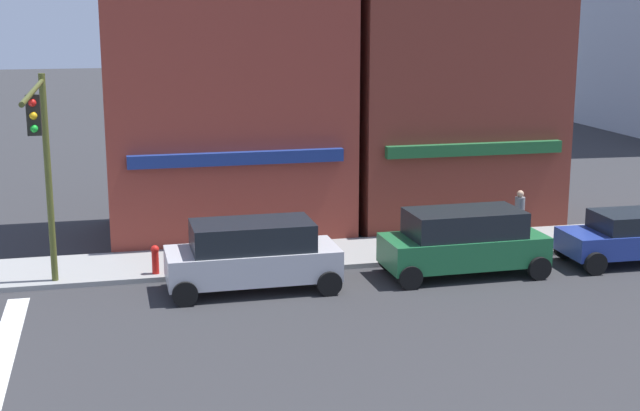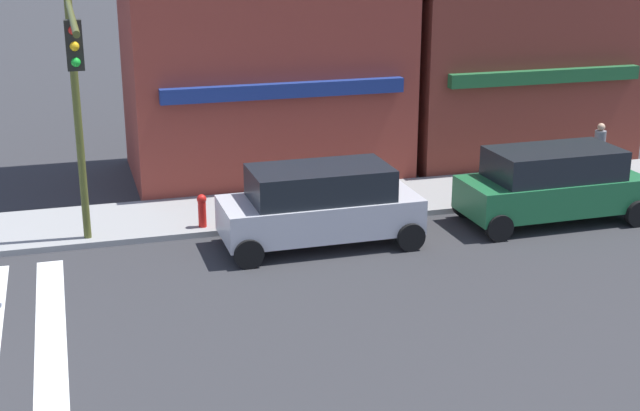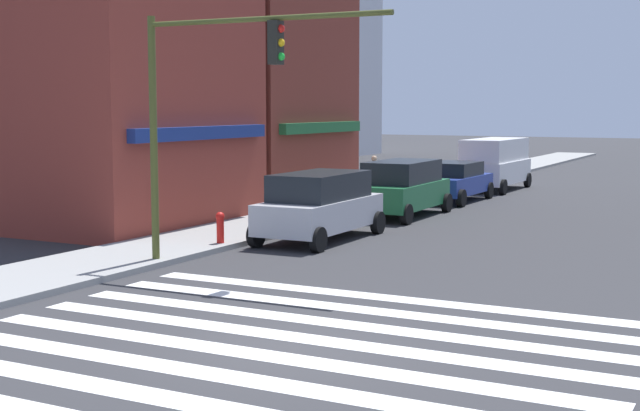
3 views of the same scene
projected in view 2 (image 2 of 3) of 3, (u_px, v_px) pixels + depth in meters
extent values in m
cube|color=silver|center=(51.00, 371.00, 15.42)|extent=(0.57, 10.80, 0.01)
cube|color=maroon|center=(262.00, 4.00, 26.09)|extent=(8.03, 5.00, 10.18)
cube|color=navy|center=(285.00, 90.00, 24.31)|extent=(6.82, 0.30, 0.40)
cube|color=#1E592D|center=(546.00, 77.00, 26.45)|extent=(6.21, 0.30, 0.40)
cylinder|color=#474C1E|center=(78.00, 123.00, 20.59)|extent=(0.18, 0.18, 5.92)
cylinder|color=#474C1E|center=(71.00, 15.00, 16.94)|extent=(0.12, 6.14, 0.12)
cube|color=black|center=(74.00, 45.00, 16.82)|extent=(0.32, 0.24, 0.95)
sphere|color=red|center=(73.00, 30.00, 16.61)|extent=(0.18, 0.18, 0.18)
sphere|color=#EAAD14|center=(74.00, 46.00, 16.71)|extent=(0.18, 0.18, 0.18)
sphere|color=green|center=(76.00, 62.00, 16.80)|extent=(0.18, 0.18, 0.18)
cube|color=#B7B7BC|center=(320.00, 215.00, 21.15)|extent=(4.71, 1.92, 0.85)
cube|color=black|center=(320.00, 183.00, 20.90)|extent=(3.30, 1.76, 0.75)
cylinder|color=black|center=(232.00, 227.00, 21.62)|extent=(0.68, 0.22, 0.68)
cylinder|color=black|center=(249.00, 254.00, 19.89)|extent=(0.68, 0.22, 0.68)
cylinder|color=black|center=(383.00, 213.00, 22.66)|extent=(0.68, 0.22, 0.68)
cylinder|color=black|center=(411.00, 237.00, 20.93)|extent=(0.68, 0.22, 0.68)
cube|color=#1E6638|center=(552.00, 193.00, 22.80)|extent=(4.73, 1.97, 0.85)
cube|color=black|center=(554.00, 163.00, 22.56)|extent=(3.31, 1.79, 0.75)
cylinder|color=black|center=(465.00, 205.00, 23.28)|extent=(0.68, 0.22, 0.68)
cylinder|color=black|center=(499.00, 228.00, 21.55)|extent=(0.68, 0.22, 0.68)
cylinder|color=black|center=(595.00, 193.00, 24.32)|extent=(0.68, 0.22, 0.68)
cylinder|color=black|center=(638.00, 214.00, 22.59)|extent=(0.68, 0.22, 0.68)
cylinder|color=#23232D|center=(597.00, 169.00, 25.76)|extent=(0.26, 0.26, 0.85)
cylinder|color=slate|center=(600.00, 143.00, 25.52)|extent=(0.32, 0.32, 0.70)
sphere|color=tan|center=(601.00, 127.00, 25.38)|extent=(0.22, 0.22, 0.22)
cylinder|color=red|center=(202.00, 214.00, 22.10)|extent=(0.20, 0.20, 0.65)
sphere|color=red|center=(202.00, 199.00, 21.98)|extent=(0.24, 0.24, 0.24)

